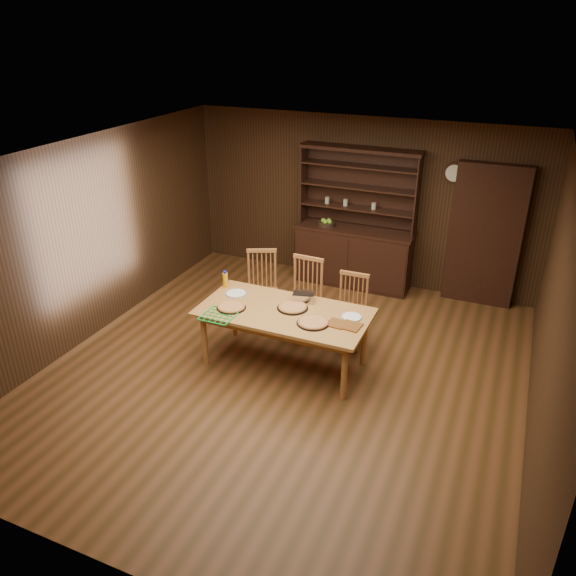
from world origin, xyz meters
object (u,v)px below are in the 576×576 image
at_px(china_hutch, 354,249).
at_px(chair_right, 351,308).
at_px(dining_table, 284,316).
at_px(juice_bottle, 225,279).
at_px(chair_left, 262,285).
at_px(chair_center, 305,295).

height_order(china_hutch, chair_right, china_hutch).
distance_m(dining_table, juice_bottle, 1.03).
height_order(chair_left, juice_bottle, chair_left).
bearing_deg(dining_table, juice_bottle, 162.25).
bearing_deg(dining_table, chair_right, 53.38).
height_order(chair_right, juice_bottle, chair_right).
bearing_deg(chair_left, chair_right, -30.05).
relative_size(dining_table, juice_bottle, 9.24).
bearing_deg(china_hutch, chair_right, -73.91).
relative_size(china_hutch, chair_center, 1.99).
relative_size(china_hutch, chair_left, 2.07).
distance_m(china_hutch, chair_right, 1.87).
xyz_separation_m(china_hutch, dining_table, (-0.07, -2.59, 0.08)).
bearing_deg(chair_left, china_hutch, 39.51).
bearing_deg(chair_left, chair_center, -33.38).
bearing_deg(chair_left, dining_table, -76.02).
height_order(chair_left, chair_right, chair_left).
bearing_deg(chair_center, dining_table, -83.79).
xyz_separation_m(china_hutch, chair_left, (-0.81, -1.68, -0.04)).
distance_m(dining_table, chair_right, 1.00).
bearing_deg(juice_bottle, china_hutch, 65.64).
distance_m(chair_left, chair_center, 0.69).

